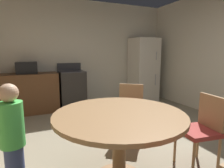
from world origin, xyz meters
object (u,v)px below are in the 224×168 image
object	(u,v)px
refrigerator	(143,70)
dining_table	(119,127)
oven_range	(72,89)
person_child	(13,138)
chair_northeast	(130,109)
chair_east	(202,127)
microwave	(27,68)

from	to	relation	value
refrigerator	dining_table	distance (m)	3.65
oven_range	refrigerator	bearing A→B (deg)	-1.51
person_child	dining_table	bearing A→B (deg)	-0.00
refrigerator	dining_table	xyz separation A→B (m)	(-2.17, -2.92, -0.27)
oven_range	chair_northeast	distance (m)	2.18
chair_east	microwave	bearing A→B (deg)	-50.89
chair_east	person_child	world-z (taller)	person_child
refrigerator	chair_northeast	distance (m)	2.64
oven_range	chair_east	world-z (taller)	oven_range
dining_table	chair_northeast	bearing A→B (deg)	54.62
refrigerator	person_child	bearing A→B (deg)	-139.67
dining_table	chair_east	bearing A→B (deg)	-7.94
chair_east	person_child	xyz separation A→B (m)	(-2.01, 0.37, 0.08)
refrigerator	chair_east	xyz separation A→B (m)	(-1.16, -3.06, -0.38)
oven_range	chair_east	xyz separation A→B (m)	(0.88, -3.11, 0.03)
microwave	person_child	bearing A→B (deg)	-92.69
refrigerator	person_child	distance (m)	4.16
refrigerator	oven_range	bearing A→B (deg)	178.49
dining_table	chair_northeast	xyz separation A→B (m)	(0.60, 0.84, -0.11)
chair_east	person_child	bearing A→B (deg)	-2.59
microwave	chair_east	distance (m)	3.67
microwave	person_child	xyz separation A→B (m)	(-0.13, -2.74, -0.45)
oven_range	chair_east	size ratio (longest dim) A/B	1.26
refrigerator	microwave	distance (m)	3.04
refrigerator	chair_east	distance (m)	3.29
chair_northeast	person_child	world-z (taller)	person_child
microwave	chair_east	size ratio (longest dim) A/B	0.51
chair_east	chair_northeast	bearing A→B (deg)	-58.72
refrigerator	dining_table	size ratio (longest dim) A/B	1.32
oven_range	refrigerator	xyz separation A→B (m)	(2.04, -0.05, 0.41)
dining_table	oven_range	bearing A→B (deg)	87.40
microwave	dining_table	bearing A→B (deg)	-73.81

